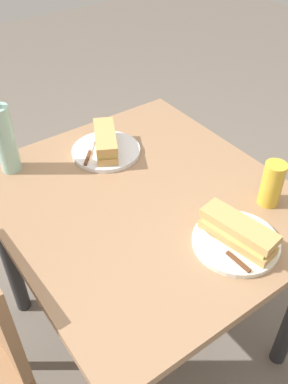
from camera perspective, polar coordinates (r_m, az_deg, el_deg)
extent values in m
plane|color=#6B6056|center=(1.88, 0.00, -18.27)|extent=(8.00, 8.00, 0.00)
cube|color=#997251|center=(1.30, 0.00, -1.17)|extent=(0.95, 0.85, 0.03)
cylinder|color=#262628|center=(1.97, 1.63, 1.27)|extent=(0.06, 0.06, 0.73)
cylinder|color=#262628|center=(1.75, -18.12, -7.71)|extent=(0.06, 0.06, 0.73)
cylinder|color=silver|center=(1.18, 12.38, -6.66)|extent=(0.24, 0.24, 0.01)
cube|color=tan|center=(1.16, 12.51, -5.99)|extent=(0.22, 0.11, 0.02)
cube|color=#DBC66B|center=(1.15, 12.67, -5.25)|extent=(0.20, 0.10, 0.02)
cube|color=tan|center=(1.13, 12.82, -4.49)|extent=(0.22, 0.11, 0.02)
cube|color=silver|center=(1.15, 9.49, -6.63)|extent=(0.10, 0.01, 0.00)
cube|color=#59331E|center=(1.12, 12.71, -9.23)|extent=(0.08, 0.01, 0.01)
cylinder|color=white|center=(1.48, -5.17, 5.59)|extent=(0.24, 0.24, 0.01)
cube|color=tan|center=(1.47, -5.22, 6.23)|extent=(0.21, 0.16, 0.02)
cube|color=#DBC66B|center=(1.46, -5.27, 6.93)|extent=(0.19, 0.14, 0.02)
cube|color=tan|center=(1.45, -5.32, 7.63)|extent=(0.21, 0.16, 0.02)
cube|color=silver|center=(1.51, -6.99, 6.57)|extent=(0.08, 0.08, 0.00)
cube|color=#59331E|center=(1.44, -7.68, 4.63)|extent=(0.07, 0.06, 0.01)
cylinder|color=#99C6B7|center=(1.41, -18.42, 6.79)|extent=(0.07, 0.07, 0.23)
cylinder|color=gold|center=(1.29, 17.01, 1.07)|extent=(0.06, 0.06, 0.14)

